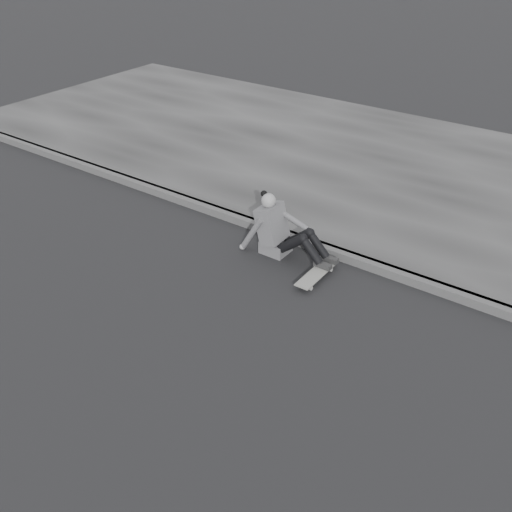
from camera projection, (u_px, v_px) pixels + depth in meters
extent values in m
plane|color=black|center=(469.00, 488.00, 4.80)|extent=(80.00, 80.00, 0.00)
cylinder|color=#A2A29D|center=(301.00, 284.00, 7.28)|extent=(0.03, 0.05, 0.05)
cylinder|color=#A2A29D|center=(311.00, 288.00, 7.20)|extent=(0.03, 0.05, 0.05)
cylinder|color=#A2A29D|center=(321.00, 266.00, 7.64)|extent=(0.03, 0.05, 0.05)
cylinder|color=#A2A29D|center=(331.00, 270.00, 7.56)|extent=(0.03, 0.05, 0.05)
cube|color=#313133|center=(306.00, 284.00, 7.22)|extent=(0.16, 0.04, 0.03)
cube|color=#313133|center=(326.00, 266.00, 7.58)|extent=(0.16, 0.04, 0.03)
cube|color=slate|center=(316.00, 273.00, 7.39)|extent=(0.20, 0.78, 0.02)
cube|color=#535255|center=(276.00, 246.00, 7.95)|extent=(0.36, 0.34, 0.18)
cube|color=#535255|center=(272.00, 223.00, 7.80)|extent=(0.37, 0.40, 0.57)
cube|color=#535255|center=(264.00, 213.00, 7.80)|extent=(0.14, 0.30, 0.20)
cylinder|color=gray|center=(269.00, 207.00, 7.70)|extent=(0.09, 0.09, 0.08)
sphere|color=gray|center=(269.00, 201.00, 7.65)|extent=(0.20, 0.20, 0.20)
sphere|color=black|center=(264.00, 194.00, 7.68)|extent=(0.09, 0.09, 0.09)
cylinder|color=black|center=(292.00, 244.00, 7.63)|extent=(0.43, 0.13, 0.39)
cylinder|color=black|center=(299.00, 238.00, 7.75)|extent=(0.43, 0.13, 0.39)
cylinder|color=black|center=(311.00, 251.00, 7.48)|extent=(0.35, 0.11, 0.36)
cylinder|color=black|center=(318.00, 245.00, 7.61)|extent=(0.35, 0.11, 0.36)
sphere|color=black|center=(303.00, 239.00, 7.48)|extent=(0.13, 0.13, 0.13)
sphere|color=black|center=(310.00, 233.00, 7.60)|extent=(0.13, 0.13, 0.13)
cube|color=#282828|center=(323.00, 265.00, 7.48)|extent=(0.24, 0.08, 0.07)
cube|color=#282828|center=(329.00, 259.00, 7.60)|extent=(0.24, 0.08, 0.07)
cylinder|color=#535255|center=(251.00, 234.00, 7.83)|extent=(0.38, 0.08, 0.58)
sphere|color=gray|center=(242.00, 247.00, 8.03)|extent=(0.08, 0.08, 0.08)
cylinder|color=#535255|center=(293.00, 220.00, 7.76)|extent=(0.48, 0.08, 0.21)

